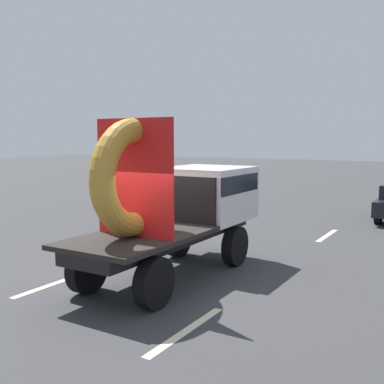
% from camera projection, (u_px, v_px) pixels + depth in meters
% --- Properties ---
extents(ground_plane, '(120.00, 120.00, 0.00)m').
position_uv_depth(ground_plane, '(140.00, 286.00, 9.91)').
color(ground_plane, '#38383A').
extents(flatbed_truck, '(2.02, 5.56, 3.58)m').
position_uv_depth(flatbed_truck, '(183.00, 201.00, 10.86)').
color(flatbed_truck, black).
rests_on(flatbed_truck, ground_plane).
extents(lane_dash_left_near, '(0.16, 2.20, 0.01)m').
position_uv_depth(lane_dash_left_near, '(54.00, 284.00, 10.06)').
color(lane_dash_left_near, beige).
rests_on(lane_dash_left_near, ground_plane).
extents(lane_dash_left_far, '(0.16, 2.67, 0.01)m').
position_uv_depth(lane_dash_left_far, '(221.00, 226.00, 16.76)').
color(lane_dash_left_far, beige).
rests_on(lane_dash_left_far, ground_plane).
extents(lane_dash_right_near, '(0.16, 2.27, 0.01)m').
position_uv_depth(lane_dash_right_near, '(187.00, 331.00, 7.60)').
color(lane_dash_right_near, beige).
rests_on(lane_dash_right_near, ground_plane).
extents(lane_dash_right_far, '(0.16, 2.16, 0.01)m').
position_uv_depth(lane_dash_right_far, '(327.00, 235.00, 15.05)').
color(lane_dash_right_far, beige).
rests_on(lane_dash_right_far, ground_plane).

